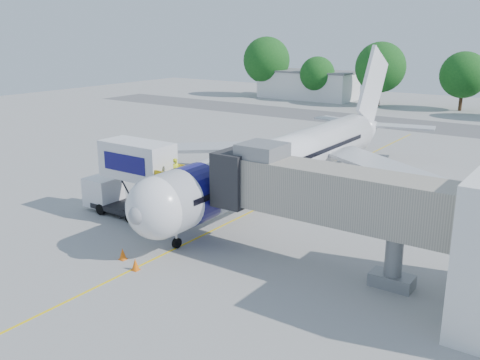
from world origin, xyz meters
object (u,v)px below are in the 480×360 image
Objects in this scene: jet_bridge at (316,192)px; catering_hiloader at (132,179)px; aircraft at (289,158)px; ground_tug at (68,325)px.

jet_bridge is 14.35m from catering_hiloader.
catering_hiloader is (-6.27, -11.12, -0.19)m from aircraft.
aircraft is 24.12m from ground_tug.
aircraft reaches higher than jet_bridge.
aircraft reaches higher than ground_tug.
aircraft is 2.71× the size of jet_bridge.
ground_tug is (2.91, -23.84, -2.20)m from aircraft.
catering_hiloader is 2.39× the size of ground_tug.
jet_bridge is (7.99, -11.12, 1.39)m from aircraft.
jet_bridge reaches higher than catering_hiloader.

